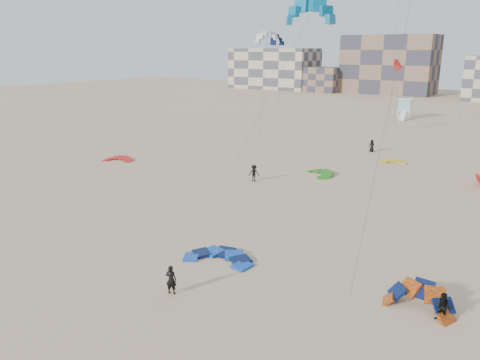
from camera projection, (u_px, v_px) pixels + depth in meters
The scene contains 18 objects.
ground at pixel (159, 285), 28.21m from camera, with size 320.00×320.00×0.00m, color tan.
kite_ground_blue at pixel (219, 260), 31.61m from camera, with size 4.34×4.53×0.57m, color #1E78EE, non-canonical shape.
kite_ground_orange at pixel (418, 309), 25.59m from camera, with size 3.70×3.05×2.22m, color orange, non-canonical shape.
kite_ground_red at pixel (118, 160), 59.76m from camera, with size 3.65×3.84×0.72m, color #EA0014, non-canonical shape.
kite_ground_green at pixel (320, 175), 53.02m from camera, with size 3.78×3.95×0.84m, color #2C7F14, non-canonical shape.
kite_ground_yellow at pixel (393, 163), 58.47m from camera, with size 2.83×2.97×0.45m, color #DBAB0B, non-canonical shape.
kitesurfer_main at pixel (171, 280), 26.99m from camera, with size 0.65×0.42×1.77m, color black.
kitesurfer_b at pixel (443, 308), 24.23m from camera, with size 0.78×0.61×1.61m, color black.
kitesurfer_c at pixel (254, 173), 50.10m from camera, with size 1.17×0.67×1.80m, color black.
kitesurfer_e at pixel (372, 146), 64.56m from camera, with size 0.82×0.54×1.69m, color black.
kite_fly_teal_a at pixel (310, 14), 40.08m from camera, with size 11.32×4.97×16.92m.
kite_fly_grey at pixel (268, 39), 62.18m from camera, with size 7.25×12.22×15.30m.
kite_fly_navy at pixel (277, 41), 75.88m from camera, with size 4.76×5.43×15.11m.
kite_fly_red at pixel (397, 65), 79.83m from camera, with size 4.04×6.02×11.40m.
lifeguard_tower_far at pixel (404, 109), 94.88m from camera, with size 3.32×5.82×4.08m.
condo_west_a at pixel (274, 69), 167.51m from camera, with size 30.00×15.00×14.00m, color #BFAB8C.
condo_west_b at pixel (389, 65), 148.05m from camera, with size 28.00×14.00×18.00m, color #7E604C.
condo_fill_left at pixel (322, 79), 155.71m from camera, with size 12.00×10.00×8.00m, color #7E604C.
Camera 1 is at (18.59, -18.05, 13.72)m, focal length 35.00 mm.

